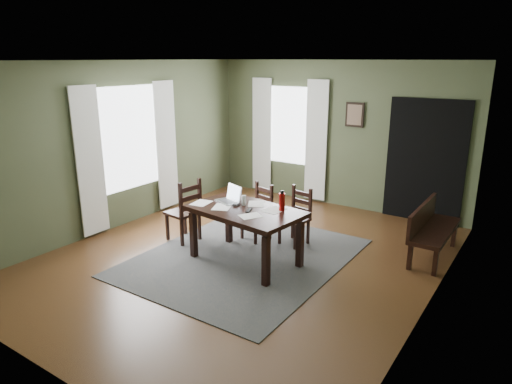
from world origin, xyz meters
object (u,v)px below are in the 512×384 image
Objects in this scene: dining_table at (245,215)px; water_bottle at (282,201)px; chair_back_left at (258,213)px; bench at (430,226)px; laptop at (230,197)px; chair_end at (185,211)px; chair_back_right at (296,217)px.

dining_table is 5.91× the size of water_bottle.
chair_back_left reaches higher than dining_table.
bench is 3.38× the size of laptop.
bench is at bearing 31.82° from chair_back_left.
chair_back_left is (0.87, 0.71, -0.05)m from chair_end.
water_bottle is at bearing -24.36° from chair_back_left.
chair_end is at bearing -177.84° from dining_table.
dining_table is 1.21× the size of bench.
water_bottle is at bearing -65.66° from chair_back_right.
dining_table is 4.09× the size of laptop.
dining_table is at bearing -94.60° from chair_back_right.
chair_end is 0.73× the size of bench.
laptop is at bearing -117.38° from chair_back_right.
chair_back_right is 3.13× the size of water_bottle.
laptop is at bearing 120.76° from bench.
laptop reaches higher than bench.
chair_back_left is at bearing 118.89° from dining_table.
chair_end is 1.70m from water_bottle.
chair_end is at bearing -176.16° from water_bottle.
chair_back_left reaches higher than bench.
laptop is at bearing -176.20° from water_bottle.
bench is at bearing 30.01° from chair_back_right.
chair_back_left is at bearing 106.19° from laptop.
chair_end is (-1.20, 0.10, -0.20)m from dining_table.
dining_table is 1.89× the size of chair_back_right.
dining_table is at bearing -3.55° from laptop.
chair_end is 0.90m from laptop.
dining_table is 1.88× the size of chair_back_left.
water_bottle is (0.81, 0.05, 0.07)m from laptop.
bench is (2.38, 0.79, 0.03)m from chair_back_left.
water_bottle is at bearing 101.83° from chair_end.
bench is (1.80, 0.64, 0.03)m from chair_back_right.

